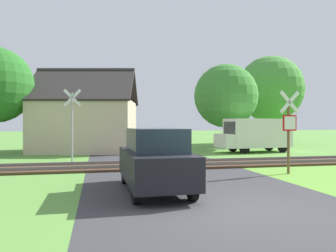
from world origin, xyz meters
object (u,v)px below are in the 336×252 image
stop_sign_near (289,127)px  crossing_sign_far (72,120)px  tree_far (270,89)px  mail_truck (255,134)px  house (86,124)px  tree_right (226,96)px  parked_car (155,160)px

stop_sign_near → crossing_sign_far: 10.03m
crossing_sign_far → stop_sign_near: bearing=-26.9°
tree_far → mail_truck: size_ratio=1.66×
tree_far → mail_truck: 10.99m
crossing_sign_far → tree_far: tree_far is taller
house → tree_right: bearing=13.0°
stop_sign_near → parked_car: (-5.54, -2.08, -0.91)m
crossing_sign_far → house: bearing=92.7°
tree_far → mail_truck: tree_far is taller
crossing_sign_far → mail_truck: size_ratio=0.72×
crossing_sign_far → house: house is taller
crossing_sign_far → tree_right: (10.75, 6.57, 1.92)m
tree_right → parked_car: 16.60m
parked_car → crossing_sign_far: bearing=109.1°
house → tree_far: tree_far is taller
stop_sign_near → mail_truck: (3.24, 9.02, -0.56)m
tree_right → tree_far: size_ratio=0.77×
mail_truck → parked_car: 14.16m
crossing_sign_far → mail_truck: bearing=23.5°
house → tree_far: bearing=29.8°
crossing_sign_far → parked_car: bearing=-63.1°
house → mail_truck: (11.09, -2.97, -0.67)m
tree_right → tree_far: 8.59m
mail_truck → parked_car: size_ratio=1.25×
house → mail_truck: house is taller
house → crossing_sign_far: bearing=-82.1°
crossing_sign_far → house: (0.47, 6.41, -0.18)m
tree_far → stop_sign_near: bearing=-117.7°
stop_sign_near → tree_far: (9.12, 17.40, 3.43)m
stop_sign_near → parked_car: stop_sign_near is taller
house → tree_right: size_ratio=1.20×
stop_sign_near → tree_right: size_ratio=0.49×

